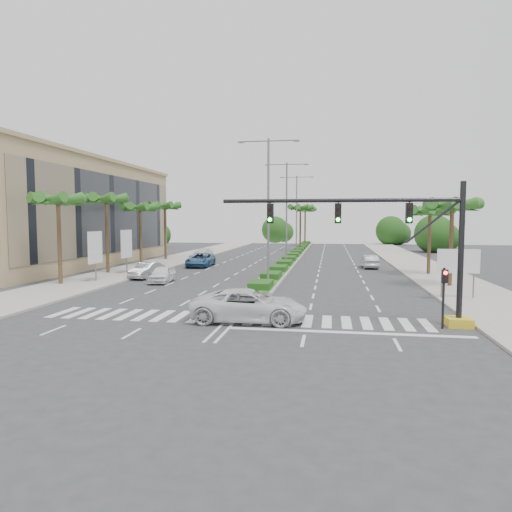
# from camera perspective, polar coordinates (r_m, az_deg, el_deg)

# --- Properties ---
(ground) EXTENTS (160.00, 160.00, 0.00)m
(ground) POSITION_cam_1_polar(r_m,az_deg,el_deg) (24.87, -2.86, -7.81)
(ground) COLOR #333335
(ground) RESTS_ON ground
(footpath_right) EXTENTS (6.00, 120.00, 0.15)m
(footpath_right) POSITION_cam_1_polar(r_m,az_deg,el_deg) (45.20, 22.10, -2.47)
(footpath_right) COLOR gray
(footpath_right) RESTS_ON ground
(footpath_left) EXTENTS (6.00, 120.00, 0.15)m
(footpath_left) POSITION_cam_1_polar(r_m,az_deg,el_deg) (48.52, -15.56, -1.84)
(footpath_left) COLOR gray
(footpath_left) RESTS_ON ground
(median) EXTENTS (2.20, 75.00, 0.20)m
(median) POSITION_cam_1_polar(r_m,az_deg,el_deg) (69.14, 4.99, 0.18)
(median) COLOR gray
(median) RESTS_ON ground
(median_grass) EXTENTS (1.80, 75.00, 0.04)m
(median_grass) POSITION_cam_1_polar(r_m,az_deg,el_deg) (69.13, 4.99, 0.28)
(median_grass) COLOR #2F551D
(median_grass) RESTS_ON median
(building) EXTENTS (12.00, 36.00, 12.00)m
(building) POSITION_cam_1_polar(r_m,az_deg,el_deg) (58.69, -22.84, 4.84)
(building) COLOR tan
(building) RESTS_ON ground
(signal_gantry) EXTENTS (12.60, 1.20, 7.20)m
(signal_gantry) POSITION_cam_1_polar(r_m,az_deg,el_deg) (24.18, 19.12, -0.11)
(signal_gantry) COLOR gold
(signal_gantry) RESTS_ON ground
(pedestrian_signal) EXTENTS (0.28, 0.36, 3.00)m
(pedestrian_signal) POSITION_cam_1_polar(r_m,az_deg,el_deg) (23.94, 22.45, -3.66)
(pedestrian_signal) COLOR black
(pedestrian_signal) RESTS_ON ground
(direction_sign) EXTENTS (2.70, 0.11, 3.40)m
(direction_sign) POSITION_cam_1_polar(r_m,az_deg,el_deg) (32.95, 23.96, -0.84)
(direction_sign) COLOR slate
(direction_sign) RESTS_ON ground
(billboard_near) EXTENTS (0.18, 2.10, 4.35)m
(billboard_near) POSITION_cam_1_polar(r_m,az_deg,el_deg) (40.85, -19.46, 0.97)
(billboard_near) COLOR slate
(billboard_near) RESTS_ON ground
(billboard_far) EXTENTS (0.18, 2.10, 4.35)m
(billboard_far) POSITION_cam_1_polar(r_m,az_deg,el_deg) (46.19, -15.89, 1.43)
(billboard_far) COLOR slate
(billboard_far) RESTS_ON ground
(palm_left_near) EXTENTS (4.57, 4.68, 7.55)m
(palm_left_near) POSITION_cam_1_polar(r_m,az_deg,el_deg) (40.11, -23.50, 6.12)
(palm_left_near) COLOR brown
(palm_left_near) RESTS_ON ground
(palm_left_mid) EXTENTS (4.57, 4.68, 7.95)m
(palm_left_mid) POSITION_cam_1_polar(r_m,az_deg,el_deg) (47.05, -18.22, 6.44)
(palm_left_mid) COLOR brown
(palm_left_mid) RESTS_ON ground
(palm_left_far) EXTENTS (4.57, 4.68, 7.35)m
(palm_left_far) POSITION_cam_1_polar(r_m,az_deg,el_deg) (54.26, -14.29, 5.63)
(palm_left_far) COLOR brown
(palm_left_far) RESTS_ON ground
(palm_left_end) EXTENTS (4.57, 4.68, 7.75)m
(palm_left_end) POSITION_cam_1_polar(r_m,az_deg,el_deg) (61.69, -11.31, 5.89)
(palm_left_end) COLOR brown
(palm_left_end) RESTS_ON ground
(palm_right_near) EXTENTS (4.57, 4.68, 7.05)m
(palm_right_near) POSITION_cam_1_polar(r_m,az_deg,el_deg) (38.91, 23.32, 5.47)
(palm_right_near) COLOR brown
(palm_right_near) RESTS_ON ground
(palm_right_far) EXTENTS (4.57, 4.68, 6.75)m
(palm_right_far) POSITION_cam_1_polar(r_m,az_deg,el_deg) (46.71, 20.93, 4.96)
(palm_right_far) COLOR brown
(palm_right_far) RESTS_ON ground
(palm_median_a) EXTENTS (4.57, 4.68, 8.05)m
(palm_median_a) POSITION_cam_1_polar(r_m,az_deg,el_deg) (78.94, 5.57, 5.84)
(palm_median_a) COLOR brown
(palm_median_a) RESTS_ON ground
(palm_median_b) EXTENTS (4.57, 4.68, 8.05)m
(palm_median_b) POSITION_cam_1_polar(r_m,az_deg,el_deg) (93.91, 6.17, 5.62)
(palm_median_b) COLOR brown
(palm_median_b) RESTS_ON ground
(streetlight_near) EXTENTS (5.10, 0.25, 12.00)m
(streetlight_near) POSITION_cam_1_polar(r_m,az_deg,el_deg) (38.13, 1.55, 6.77)
(streetlight_near) COLOR slate
(streetlight_near) RESTS_ON ground
(streetlight_mid) EXTENTS (5.10, 0.25, 12.00)m
(streetlight_mid) POSITION_cam_1_polar(r_m,az_deg,el_deg) (54.02, 3.85, 6.10)
(streetlight_mid) COLOR slate
(streetlight_mid) RESTS_ON ground
(streetlight_far) EXTENTS (5.10, 0.25, 12.00)m
(streetlight_far) POSITION_cam_1_polar(r_m,az_deg,el_deg) (69.96, 5.09, 5.72)
(streetlight_far) COLOR slate
(streetlight_far) RESTS_ON ground
(car_parked_a) EXTENTS (2.14, 4.35, 1.42)m
(car_parked_a) POSITION_cam_1_polar(r_m,az_deg,el_deg) (39.64, -11.64, -2.23)
(car_parked_a) COLOR white
(car_parked_a) RESTS_ON ground
(car_parked_b) EXTENTS (2.03, 4.48, 1.43)m
(car_parked_b) POSITION_cam_1_polar(r_m,az_deg,el_deg) (42.90, -13.48, -1.76)
(car_parked_b) COLOR #A3A3A8
(car_parked_b) RESTS_ON ground
(car_parked_c) EXTENTS (2.88, 5.70, 1.55)m
(car_parked_c) POSITION_cam_1_polar(r_m,az_deg,el_deg) (52.32, -6.95, -0.49)
(car_parked_c) COLOR #2A5682
(car_parked_c) RESTS_ON ground
(car_parked_d) EXTENTS (2.55, 5.21, 1.46)m
(car_parked_d) POSITION_cam_1_polar(r_m,az_deg,el_deg) (61.14, -6.83, 0.19)
(car_parked_d) COLOR silver
(car_parked_d) RESTS_ON ground
(car_crossing) EXTENTS (6.17, 3.00, 1.69)m
(car_crossing) POSITION_cam_1_polar(r_m,az_deg,el_deg) (23.98, -0.87, -6.20)
(car_crossing) COLOR white
(car_crossing) RESTS_ON ground
(car_right) EXTENTS (1.79, 4.49, 1.45)m
(car_right) POSITION_cam_1_polar(r_m,az_deg,el_deg) (52.04, 14.01, -0.67)
(car_right) COLOR #ABACB0
(car_right) RESTS_ON ground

